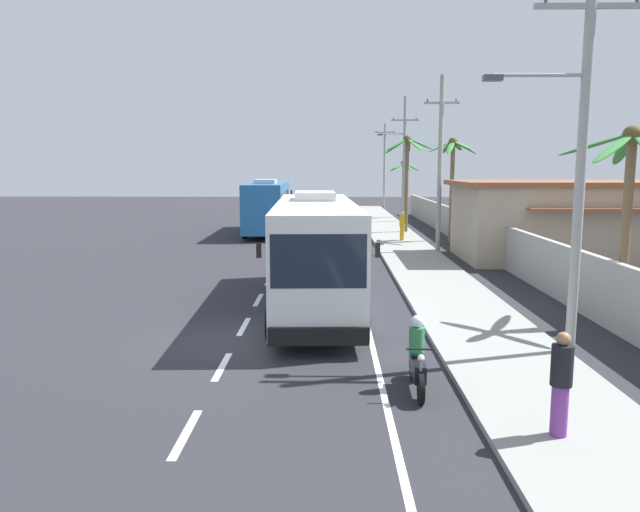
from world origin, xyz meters
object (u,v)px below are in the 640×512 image
(palm_second, at_px, (407,163))
(pedestrian_near_kerb, at_px, (561,382))
(utility_pole_distant, at_px, (384,164))
(palm_fourth, at_px, (628,181))
(coach_bus_far_lane, at_px, (268,205))
(utility_pole_nearest, at_px, (578,152))
(utility_pole_far, at_px, (403,157))
(coach_bus_foreground, at_px, (315,248))
(roadside_building, at_px, (607,220))
(palm_third, at_px, (453,165))
(pedestrian_midwalk, at_px, (402,225))
(motorcycle_beside_bus, at_px, (417,360))
(palm_nearest, at_px, (404,176))
(utility_pole_mid, at_px, (440,163))

(palm_second, bearing_deg, pedestrian_near_kerb, -92.59)
(utility_pole_distant, relative_size, palm_fourth, 1.64)
(coach_bus_far_lane, relative_size, utility_pole_nearest, 1.16)
(utility_pole_far, distance_m, palm_second, 8.46)
(coach_bus_foreground, xyz_separation_m, pedestrian_near_kerb, (4.34, -10.10, -0.88))
(utility_pole_far, bearing_deg, roadside_building, -69.17)
(coach_bus_far_lane, relative_size, utility_pole_far, 1.04)
(coach_bus_far_lane, xyz_separation_m, utility_pole_distant, (10.51, 26.65, 2.99))
(palm_third, height_order, palm_fourth, palm_third)
(pedestrian_midwalk, relative_size, utility_pole_far, 0.17)
(motorcycle_beside_bus, bearing_deg, palm_nearest, 83.57)
(pedestrian_midwalk, relative_size, palm_fourth, 0.31)
(coach_bus_far_lane, xyz_separation_m, utility_pole_nearest, (10.21, -27.69, 2.99))
(utility_pole_distant, height_order, palm_second, utility_pole_distant)
(utility_pole_distant, xyz_separation_m, roadside_building, (7.72, -38.56, -2.98))
(pedestrian_midwalk, xyz_separation_m, utility_pole_mid, (1.40, -4.54, 3.80))
(palm_second, bearing_deg, pedestrian_midwalk, -99.40)
(utility_pole_nearest, bearing_deg, utility_pole_mid, 89.90)
(pedestrian_midwalk, relative_size, utility_pole_distant, 0.19)
(utility_pole_mid, relative_size, palm_nearest, 1.80)
(coach_bus_foreground, height_order, utility_pole_distant, utility_pole_distant)
(palm_nearest, distance_m, palm_third, 17.67)
(coach_bus_far_lane, bearing_deg, coach_bus_foreground, -80.13)
(motorcycle_beside_bus, bearing_deg, palm_second, 83.37)
(coach_bus_foreground, bearing_deg, motorcycle_beside_bus, -73.34)
(pedestrian_near_kerb, relative_size, utility_pole_mid, 0.19)
(coach_bus_foreground, xyz_separation_m, coach_bus_far_lane, (-3.89, 22.36, 0.02))
(roadside_building, bearing_deg, pedestrian_near_kerb, -115.96)
(utility_pole_far, bearing_deg, utility_pole_distant, 89.81)
(coach_bus_foreground, bearing_deg, roadside_building, 36.08)
(palm_fourth, bearing_deg, pedestrian_midwalk, 101.31)
(palm_second, bearing_deg, coach_bus_foreground, -104.48)
(utility_pole_far, relative_size, palm_nearest, 1.99)
(coach_bus_foreground, height_order, pedestrian_near_kerb, coach_bus_foreground)
(utility_pole_mid, bearing_deg, pedestrian_midwalk, 107.07)
(coach_bus_foreground, xyz_separation_m, palm_fourth, (8.92, -2.48, 2.28))
(utility_pole_nearest, bearing_deg, motorcycle_beside_bus, -149.64)
(coach_bus_foreground, relative_size, pedestrian_near_kerb, 6.45)
(coach_bus_foreground, height_order, motorcycle_beside_bus, coach_bus_foreground)
(palm_fourth, bearing_deg, palm_second, 97.09)
(utility_pole_mid, xyz_separation_m, palm_third, (1.63, 4.75, -0.09))
(roadside_building, bearing_deg, utility_pole_nearest, -116.95)
(utility_pole_distant, bearing_deg, pedestrian_near_kerb, -92.21)
(coach_bus_far_lane, height_order, utility_pole_mid, utility_pole_mid)
(coach_bus_foreground, relative_size, palm_second, 1.69)
(coach_bus_far_lane, xyz_separation_m, pedestrian_near_kerb, (8.23, -32.46, -0.90))
(pedestrian_near_kerb, distance_m, roadside_building, 22.87)
(coach_bus_foreground, distance_m, pedestrian_near_kerb, 11.03)
(roadside_building, bearing_deg, utility_pole_mid, 163.73)
(utility_pole_nearest, distance_m, utility_pole_far, 36.23)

